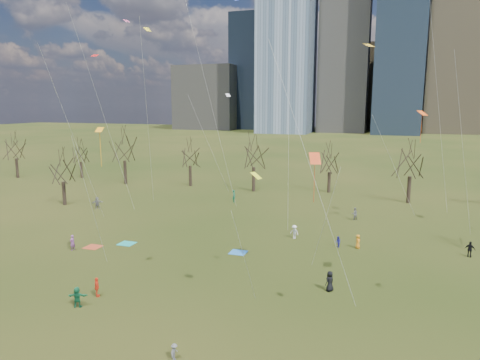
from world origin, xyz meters
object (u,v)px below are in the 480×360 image
(blanket_navy, at_px, (238,252))
(blanket_crimson, at_px, (93,247))
(person_4, at_px, (97,287))
(blanket_teal, at_px, (127,244))

(blanket_navy, bearing_deg, blanket_crimson, -167.71)
(blanket_navy, bearing_deg, person_4, -118.90)
(person_4, bearing_deg, blanket_navy, -65.38)
(blanket_teal, xyz_separation_m, person_4, (4.91, -11.42, 0.74))
(blanket_teal, relative_size, blanket_crimson, 1.00)
(blanket_teal, relative_size, blanket_navy, 1.00)
(blanket_navy, relative_size, person_4, 1.06)
(blanket_crimson, bearing_deg, blanket_navy, 12.29)
(blanket_teal, bearing_deg, blanket_navy, 5.48)
(blanket_teal, bearing_deg, person_4, -66.73)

